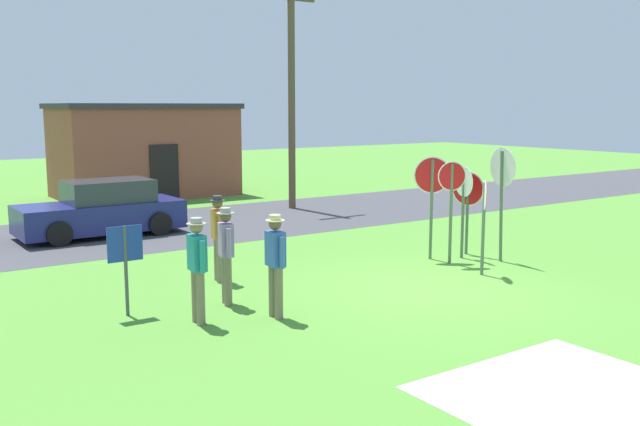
# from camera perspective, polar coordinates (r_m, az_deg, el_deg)

# --- Properties ---
(ground_plane) EXTENTS (80.00, 80.00, 0.00)m
(ground_plane) POSITION_cam_1_polar(r_m,az_deg,el_deg) (13.70, 8.79, -6.17)
(ground_plane) COLOR #518E33
(street_asphalt) EXTENTS (60.00, 6.40, 0.01)m
(street_asphalt) POSITION_cam_1_polar(r_m,az_deg,el_deg) (21.34, -8.79, -0.81)
(street_asphalt) COLOR #424247
(street_asphalt) RESTS_ON ground
(concrete_path) EXTENTS (3.20, 2.40, 0.01)m
(concrete_path) POSITION_cam_1_polar(r_m,az_deg,el_deg) (9.45, 18.68, -13.45)
(concrete_path) COLOR #ADAAA3
(concrete_path) RESTS_ON ground
(building_background) EXTENTS (6.70, 4.07, 3.59)m
(building_background) POSITION_cam_1_polar(r_m,az_deg,el_deg) (28.26, -14.11, 5.01)
(building_background) COLOR brown
(building_background) RESTS_ON ground
(utility_pole) EXTENTS (1.80, 0.24, 7.63)m
(utility_pole) POSITION_cam_1_polar(r_m,az_deg,el_deg) (23.97, -2.33, 9.89)
(utility_pole) COLOR brown
(utility_pole) RESTS_ON ground
(parked_car_on_street) EXTENTS (4.31, 2.05, 1.51)m
(parked_car_on_street) POSITION_cam_1_polar(r_m,az_deg,el_deg) (19.91, -17.33, 0.21)
(parked_car_on_street) COLOR navy
(parked_car_on_street) RESTS_ON ground
(stop_sign_far_back) EXTENTS (0.16, 0.68, 2.13)m
(stop_sign_far_back) POSITION_cam_1_polar(r_m,az_deg,el_deg) (16.38, 11.61, 1.33)
(stop_sign_far_back) COLOR #51664C
(stop_sign_far_back) RESTS_ON ground
(stop_sign_low_front) EXTENTS (0.27, 0.78, 1.97)m
(stop_sign_low_front) POSITION_cam_1_polar(r_m,az_deg,el_deg) (16.85, 11.94, 1.19)
(stop_sign_low_front) COLOR #51664C
(stop_sign_low_front) RESTS_ON ground
(stop_sign_leaning_right) EXTENTS (0.42, 0.47, 2.00)m
(stop_sign_leaning_right) POSITION_cam_1_polar(r_m,az_deg,el_deg) (14.82, 13.21, 0.08)
(stop_sign_leaning_right) COLOR #51664C
(stop_sign_leaning_right) RESTS_ON ground
(stop_sign_center_cluster) EXTENTS (0.61, 0.27, 2.29)m
(stop_sign_center_cluster) POSITION_cam_1_polar(r_m,az_deg,el_deg) (15.73, 10.66, 1.40)
(stop_sign_center_cluster) COLOR #51664C
(stop_sign_center_cluster) RESTS_ON ground
(stop_sign_nearest) EXTENTS (0.20, 0.86, 2.58)m
(stop_sign_nearest) POSITION_cam_1_polar(r_m,az_deg,el_deg) (16.17, 14.63, 2.39)
(stop_sign_nearest) COLOR #51664C
(stop_sign_nearest) RESTS_ON ground
(stop_sign_rear_left) EXTENTS (0.73, 0.48, 2.37)m
(stop_sign_rear_left) POSITION_cam_1_polar(r_m,az_deg,el_deg) (16.09, 9.11, 1.97)
(stop_sign_rear_left) COLOR #51664C
(stop_sign_rear_left) RESTS_ON ground
(person_in_blue) EXTENTS (0.32, 0.57, 1.74)m
(person_in_blue) POSITION_cam_1_polar(r_m,az_deg,el_deg) (11.58, -3.65, -3.83)
(person_in_blue) COLOR #7A6B56
(person_in_blue) RESTS_ON ground
(person_in_teal) EXTENTS (0.32, 0.56, 1.74)m
(person_in_teal) POSITION_cam_1_polar(r_m,az_deg,el_deg) (14.10, -8.30, -1.64)
(person_in_teal) COLOR #7A6B56
(person_in_teal) RESTS_ON ground
(person_in_dark_shirt) EXTENTS (0.32, 0.55, 1.74)m
(person_in_dark_shirt) POSITION_cam_1_polar(r_m,az_deg,el_deg) (12.44, -7.66, -3.01)
(person_in_dark_shirt) COLOR #7A6B56
(person_in_dark_shirt) RESTS_ON ground
(person_holding_notes) EXTENTS (0.31, 0.57, 1.74)m
(person_holding_notes) POSITION_cam_1_polar(r_m,az_deg,el_deg) (11.42, -9.96, -4.12)
(person_holding_notes) COLOR #7A6B56
(person_holding_notes) RESTS_ON ground
(info_panel_leftmost) EXTENTS (0.60, 0.06, 1.53)m
(info_panel_leftmost) POSITION_cam_1_polar(r_m,az_deg,el_deg) (12.09, -15.58, -3.27)
(info_panel_leftmost) COLOR #4C4C51
(info_panel_leftmost) RESTS_ON ground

